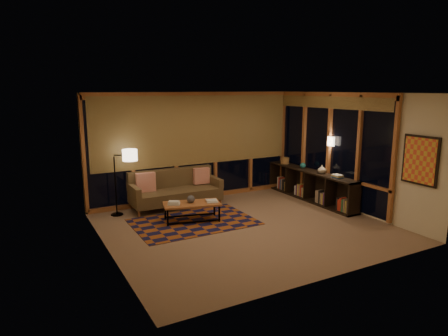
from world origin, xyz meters
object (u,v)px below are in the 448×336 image
sofa (176,189)px  bookshelf (310,185)px  floor_lamp (115,183)px  coffee_table (192,212)px

sofa → bookshelf: 3.38m
floor_lamp → bookshelf: (4.62, -1.07, -0.36)m
sofa → coffee_table: bearing=-93.4°
coffee_table → floor_lamp: floor_lamp is taller
coffee_table → floor_lamp: size_ratio=0.80×
sofa → coffee_table: (-0.08, -1.12, -0.23)m
coffee_table → sofa: bearing=99.8°
sofa → bookshelf: bearing=-17.0°
sofa → coffee_table: 1.14m
sofa → floor_lamp: floor_lamp is taller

